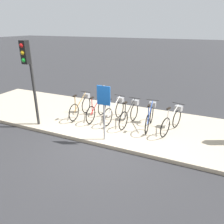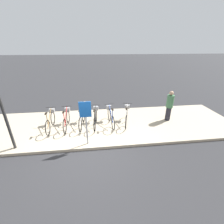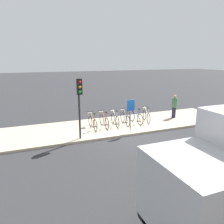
% 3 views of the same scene
% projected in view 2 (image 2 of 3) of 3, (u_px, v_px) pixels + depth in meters
% --- Properties ---
extents(ground_plane, '(120.00, 120.00, 0.00)m').
position_uv_depth(ground_plane, '(89.00, 150.00, 5.84)').
color(ground_plane, '#2D2D30').
extents(sidewalk, '(14.71, 3.70, 0.12)m').
position_uv_depth(sidewalk, '(89.00, 126.00, 7.49)').
color(sidewalk, '#B7A88E').
rests_on(sidewalk, ground_plane).
extents(parked_bicycle_0, '(0.46, 1.62, 0.99)m').
position_uv_depth(parked_bicycle_0, '(51.00, 120.00, 6.98)').
color(parked_bicycle_0, black).
rests_on(parked_bicycle_0, sidewalk).
extents(parked_bicycle_1, '(0.46, 1.62, 0.99)m').
position_uv_depth(parked_bicycle_1, '(67.00, 119.00, 7.10)').
color(parked_bicycle_1, black).
rests_on(parked_bicycle_1, sidewalk).
extents(parked_bicycle_2, '(0.46, 1.61, 0.99)m').
position_uv_depth(parked_bicycle_2, '(82.00, 117.00, 7.24)').
color(parked_bicycle_2, black).
rests_on(parked_bicycle_2, sidewalk).
extents(parked_bicycle_3, '(0.46, 1.62, 0.99)m').
position_uv_depth(parked_bicycle_3, '(95.00, 117.00, 7.25)').
color(parked_bicycle_3, black).
rests_on(parked_bicycle_3, sidewalk).
extents(parked_bicycle_4, '(0.46, 1.62, 0.99)m').
position_uv_depth(parked_bicycle_4, '(111.00, 116.00, 7.37)').
color(parked_bicycle_4, black).
rests_on(parked_bicycle_4, sidewalk).
extents(parked_bicycle_5, '(0.57, 1.58, 0.99)m').
position_uv_depth(parked_bicycle_5, '(127.00, 115.00, 7.45)').
color(parked_bicycle_5, black).
rests_on(parked_bicycle_5, sidewalk).
extents(pedestrian, '(0.34, 0.34, 1.57)m').
position_uv_depth(pedestrian, '(169.00, 105.00, 7.61)').
color(pedestrian, '#23232D').
rests_on(pedestrian, sidewalk).
extents(sign_post, '(0.44, 0.07, 1.80)m').
position_uv_depth(sign_post, '(86.00, 116.00, 5.53)').
color(sign_post, '#99999E').
rests_on(sign_post, sidewalk).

